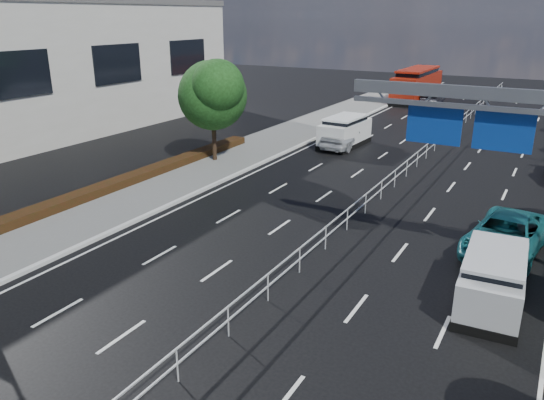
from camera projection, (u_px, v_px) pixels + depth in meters
The scene contains 12 objects.
ground at pixel (197, 365), 14.68m from camera, with size 160.00×160.00×0.00m, color black.
median_fence at pixel (414, 162), 33.04m from camera, with size 0.05×85.00×1.02m.
hedge_near at pixel (32, 214), 24.81m from camera, with size 1.00×36.00×0.44m, color black.
overhead_gantry at pixel (528, 126), 18.00m from camera, with size 10.24×0.38×7.45m.
near_building at pixel (25, 71), 41.68m from camera, with size 12.00×38.00×10.00m, color beige.
near_tree_back at pixel (213, 91), 33.46m from camera, with size 4.84×4.51×6.69m.
white_minivan at pixel (345, 132), 38.85m from camera, with size 2.45×5.16×2.20m.
red_bus at pixel (417, 84), 59.74m from camera, with size 2.95×11.88×3.54m.
near_car_silver at pixel (344, 136), 38.45m from camera, with size 2.03×5.04×1.72m, color silver.
near_car_dark at pixel (433, 96), 57.69m from camera, with size 1.78×5.09×1.68m, color black.
silver_minivan at pixel (493, 279), 17.46m from camera, with size 2.17×4.64×1.89m.
parked_car_teal at pixel (506, 236), 21.31m from camera, with size 2.58×5.60×1.56m, color #18646E.
Camera 1 is at (7.85, -9.75, 9.17)m, focal length 35.00 mm.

